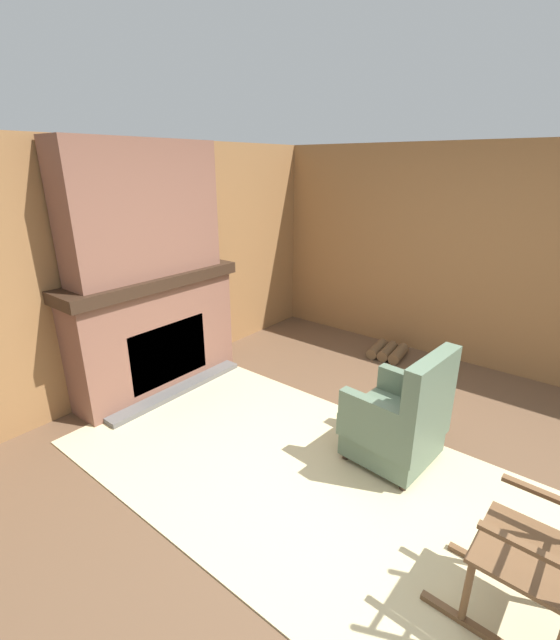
{
  "coord_description": "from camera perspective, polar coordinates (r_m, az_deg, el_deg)",
  "views": [
    {
      "loc": [
        1.1,
        -2.32,
        2.18
      ],
      "look_at": [
        -1.07,
        0.4,
        0.9
      ],
      "focal_mm": 24.0,
      "sensor_mm": 36.0,
      "label": 1
    }
  ],
  "objects": [
    {
      "name": "wood_panel_wall_left",
      "position": [
        4.46,
        -18.79,
        6.46
      ],
      "size": [
        0.06,
        5.69,
        2.4
      ],
      "color": "olive",
      "rests_on": "ground"
    },
    {
      "name": "wood_panel_wall_back",
      "position": [
        5.1,
        26.14,
        7.18
      ],
      "size": [
        5.69,
        0.09,
        2.4
      ],
      "color": "olive",
      "rests_on": "ground"
    },
    {
      "name": "area_rug",
      "position": [
        3.41,
        2.0,
        -19.41
      ],
      "size": [
        3.56,
        1.98,
        0.01
      ],
      "color": "#C6B789",
      "rests_on": "ground"
    },
    {
      "name": "armchair",
      "position": [
        3.42,
        15.63,
        -12.91
      ],
      "size": [
        0.66,
        0.68,
        0.95
      ],
      "rotation": [
        0.0,
        0.0,
        3.06
      ],
      "color": "#516651",
      "rests_on": "ground"
    },
    {
      "name": "ground_plane",
      "position": [
        3.37,
        10.7,
        -20.54
      ],
      "size": [
        14.0,
        14.0,
        0.0
      ],
      "primitive_type": "plane",
      "color": "brown"
    },
    {
      "name": "oil_lamp_vase",
      "position": [
        4.12,
        -21.0,
        6.32
      ],
      "size": [
        0.1,
        0.1,
        0.29
      ],
      "color": "#47708E",
      "rests_on": "fireplace_hearth"
    },
    {
      "name": "fireplace_hearth",
      "position": [
        4.44,
        -16.15,
        -1.64
      ],
      "size": [
        0.62,
        1.8,
        1.18
      ],
      "color": "brown",
      "rests_on": "ground"
    },
    {
      "name": "storage_case",
      "position": [
        4.38,
        -15.62,
        7.08
      ],
      "size": [
        0.16,
        0.27,
        0.12
      ],
      "color": "brown",
      "rests_on": "fireplace_hearth"
    },
    {
      "name": "firewood_stack",
      "position": [
        5.28,
        14.15,
        -4.06
      ],
      "size": [
        0.44,
        0.44,
        0.13
      ],
      "rotation": [
        0.0,
        0.0,
        0.11
      ],
      "color": "brown",
      "rests_on": "ground"
    },
    {
      "name": "rocking_chair",
      "position": [
        2.61,
        31.23,
        -25.81
      ],
      "size": [
        0.81,
        0.49,
        1.22
      ],
      "rotation": [
        0.0,
        0.0,
        3.12
      ],
      "color": "brown",
      "rests_on": "ground"
    },
    {
      "name": "chimney_breast",
      "position": [
        4.17,
        -17.87,
        13.8
      ],
      "size": [
        0.36,
        1.5,
        1.2
      ],
      "color": "brown",
      "rests_on": "fireplace_hearth"
    }
  ]
}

